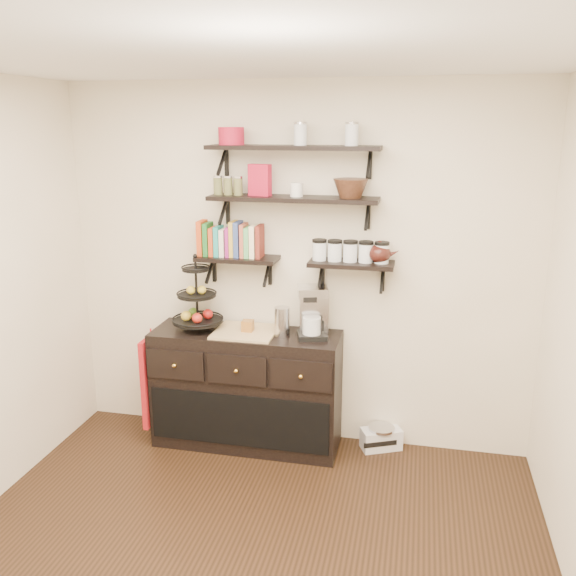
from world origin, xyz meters
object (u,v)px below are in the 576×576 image
Objects in this scene: sideboard at (247,388)px; coffee_maker at (313,313)px; fruit_stand at (198,305)px; radio at (381,438)px.

sideboard is 3.67× the size of coffee_maker.
radio is at bearing 5.10° from fruit_stand.
radio is (1.02, 0.13, -0.36)m from sideboard.
sideboard is 4.22× the size of radio.
coffee_maker is at bearing 1.44° from fruit_stand.
fruit_stand is (-0.37, 0.00, 0.64)m from sideboard.
coffee_maker is 1.15× the size of radio.
fruit_stand is 1.66× the size of radio.
sideboard is 0.80m from coffee_maker.
fruit_stand reaches higher than sideboard.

